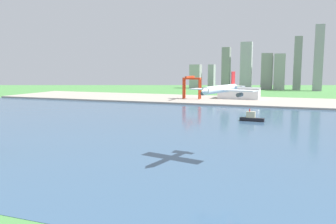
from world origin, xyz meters
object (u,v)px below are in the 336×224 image
at_px(tugboat_small, 251,118).
at_px(airplane_landing, 221,89).
at_px(warehouse_main, 239,93).
at_px(port_crane_red, 192,82).

bearing_deg(tugboat_small, airplane_landing, -90.66).
height_order(airplane_landing, tugboat_small, airplane_landing).
distance_m(airplane_landing, warehouse_main, 362.55).
xyz_separation_m(airplane_landing, warehouse_main, (-40.71, 359.15, -28.23)).
bearing_deg(warehouse_main, airplane_landing, -83.53).
bearing_deg(port_crane_red, tugboat_small, -58.26).
height_order(tugboat_small, warehouse_main, warehouse_main).
distance_m(tugboat_small, port_crane_red, 213.71).
relative_size(airplane_landing, tugboat_small, 1.83).
relative_size(airplane_landing, warehouse_main, 0.67).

